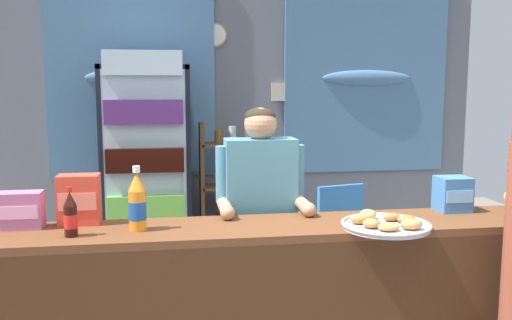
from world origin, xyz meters
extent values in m
cube|color=slate|center=(0.00, 3.12, 1.44)|extent=(4.76, 0.12, 2.88)
cube|color=teal|center=(-1.01, 3.03, 1.84)|extent=(1.54, 0.04, 2.08)
ellipsoid|color=teal|center=(-1.01, 3.01, 1.74)|extent=(0.85, 0.10, 0.16)
cube|color=teal|center=(1.28, 3.03, 1.84)|extent=(1.66, 0.04, 2.08)
ellipsoid|color=teal|center=(1.28, 3.01, 1.74)|extent=(0.91, 0.10, 0.16)
cylinder|color=tan|center=(-0.23, 3.04, 2.14)|extent=(0.23, 0.03, 0.23)
cylinder|color=white|center=(-0.23, 3.02, 2.14)|extent=(0.20, 0.01, 0.20)
cube|color=beige|center=(0.43, 3.04, 1.60)|extent=(0.24, 0.02, 0.18)
cube|color=brown|center=(-0.10, 0.47, 0.93)|extent=(3.56, 0.46, 0.04)
cube|color=black|center=(-0.88, 2.91, 0.92)|extent=(0.75, 0.04, 1.84)
cube|color=black|center=(-1.23, 2.62, 0.92)|extent=(0.04, 0.61, 1.84)
cube|color=black|center=(-0.52, 2.62, 0.92)|extent=(0.04, 0.61, 1.84)
cube|color=black|center=(-0.88, 2.62, 1.82)|extent=(0.75, 0.61, 0.04)
cube|color=black|center=(-0.88, 2.62, 0.04)|extent=(0.75, 0.61, 0.08)
cube|color=silver|center=(-0.88, 2.33, 0.97)|extent=(0.69, 0.02, 1.68)
cylinder|color=#B7B7BC|center=(-0.56, 2.30, 0.92)|extent=(0.02, 0.02, 0.40)
cube|color=silver|center=(-0.88, 2.62, 0.55)|extent=(0.67, 0.53, 0.02)
cube|color=#75C64C|center=(-0.88, 2.50, 0.66)|extent=(0.63, 0.49, 0.20)
cube|color=silver|center=(-0.88, 2.62, 0.94)|extent=(0.67, 0.53, 0.02)
cube|color=black|center=(-0.88, 2.50, 1.05)|extent=(0.63, 0.49, 0.20)
cube|color=silver|center=(-0.88, 2.62, 1.34)|extent=(0.67, 0.53, 0.02)
cube|color=#56286B|center=(-0.88, 2.50, 1.45)|extent=(0.63, 0.49, 0.20)
cube|color=silver|center=(-0.88, 2.62, 1.74)|extent=(0.67, 0.53, 0.02)
cube|color=silver|center=(-0.88, 2.50, 1.85)|extent=(0.63, 0.49, 0.20)
cube|color=brown|center=(-0.39, 2.74, 0.66)|extent=(0.04, 0.28, 1.33)
cube|color=brown|center=(0.05, 2.74, 0.66)|extent=(0.04, 0.28, 1.33)
cube|color=brown|center=(-0.17, 2.74, 1.13)|extent=(0.44, 0.28, 0.02)
cylinder|color=brown|center=(-0.24, 2.74, 1.20)|extent=(0.07, 0.07, 0.12)
cylinder|color=silver|center=(-0.10, 2.74, 1.22)|extent=(0.07, 0.07, 0.15)
cube|color=brown|center=(-0.17, 2.74, 0.73)|extent=(0.44, 0.28, 0.02)
cylinder|color=#75C64C|center=(-0.24, 2.74, 0.80)|extent=(0.06, 0.06, 0.11)
cylinder|color=#56286B|center=(-0.10, 2.74, 0.79)|extent=(0.07, 0.07, 0.10)
cube|color=brown|center=(-0.17, 2.74, 0.33)|extent=(0.44, 0.28, 0.02)
cylinder|color=black|center=(-0.24, 2.74, 0.41)|extent=(0.05, 0.05, 0.13)
cylinder|color=black|center=(-0.10, 2.74, 0.41)|extent=(0.06, 0.06, 0.13)
cube|color=#3884D6|center=(0.65, 2.15, 0.44)|extent=(0.53, 0.53, 0.04)
cube|color=#3884D6|center=(0.69, 1.96, 0.66)|extent=(0.41, 0.14, 0.40)
cylinder|color=#3884D6|center=(0.78, 2.38, 0.22)|extent=(0.04, 0.04, 0.44)
cylinder|color=#3884D6|center=(0.41, 2.29, 0.22)|extent=(0.04, 0.04, 0.44)
cylinder|color=#3884D6|center=(0.88, 2.01, 0.22)|extent=(0.04, 0.04, 0.44)
cylinder|color=#3884D6|center=(0.51, 1.92, 0.22)|extent=(0.04, 0.04, 0.44)
cube|color=#3884D6|center=(0.84, 2.20, 0.56)|extent=(0.14, 0.39, 0.03)
cube|color=#3884D6|center=(0.45, 2.10, 0.56)|extent=(0.14, 0.39, 0.03)
cylinder|color=#28282D|center=(-0.24, 0.87, 0.40)|extent=(0.11, 0.11, 0.80)
cylinder|color=#28282D|center=(-0.06, 0.87, 0.40)|extent=(0.11, 0.11, 0.80)
cube|color=teal|center=(-0.15, 0.87, 1.08)|extent=(0.41, 0.20, 0.55)
sphere|color=tan|center=(-0.15, 0.87, 1.44)|extent=(0.19, 0.19, 0.19)
ellipsoid|color=#2D2319|center=(-0.15, 0.88, 1.48)|extent=(0.18, 0.18, 0.10)
cylinder|color=teal|center=(-0.37, 0.87, 1.15)|extent=(0.08, 0.08, 0.33)
cylinder|color=tan|center=(-0.37, 0.72, 0.99)|extent=(0.07, 0.26, 0.07)
sphere|color=tan|center=(-0.37, 0.59, 0.99)|extent=(0.08, 0.08, 0.08)
cylinder|color=teal|center=(0.07, 0.87, 1.15)|extent=(0.08, 0.08, 0.33)
cylinder|color=tan|center=(0.07, 0.72, 0.99)|extent=(0.07, 0.26, 0.07)
sphere|color=tan|center=(0.07, 0.59, 0.99)|extent=(0.08, 0.08, 0.08)
cylinder|color=orange|center=(-0.83, 0.45, 1.05)|extent=(0.09, 0.09, 0.20)
cone|color=orange|center=(-0.83, 0.45, 1.19)|extent=(0.09, 0.09, 0.09)
cylinder|color=white|center=(-0.83, 0.45, 1.26)|extent=(0.04, 0.04, 0.03)
cylinder|color=#194C99|center=(-0.83, 0.45, 1.05)|extent=(0.09, 0.09, 0.09)
cylinder|color=black|center=(-1.14, 0.39, 1.02)|extent=(0.06, 0.06, 0.15)
cone|color=black|center=(-1.14, 0.39, 1.13)|extent=(0.06, 0.06, 0.07)
cylinder|color=red|center=(-1.14, 0.39, 1.18)|extent=(0.03, 0.03, 0.02)
cylinder|color=red|center=(-1.14, 0.39, 1.02)|extent=(0.06, 0.06, 0.07)
cube|color=#3D75B7|center=(0.92, 0.61, 1.05)|extent=(0.18, 0.16, 0.20)
cube|color=#7CB5F7|center=(0.92, 0.53, 1.05)|extent=(0.16, 0.00, 0.07)
cube|color=#E5422D|center=(-1.14, 0.63, 1.08)|extent=(0.21, 0.13, 0.26)
cube|color=#FF826D|center=(-1.14, 0.57, 1.08)|extent=(0.19, 0.00, 0.09)
cube|color=#B76699|center=(-1.42, 0.58, 1.04)|extent=(0.22, 0.12, 0.19)
cube|color=#F7A5D8|center=(-1.42, 0.52, 1.04)|extent=(0.20, 0.00, 0.06)
cylinder|color=#BCBCC1|center=(0.40, 0.30, 0.96)|extent=(0.43, 0.43, 0.02)
torus|color=#BCBCC1|center=(0.40, 0.30, 0.97)|extent=(0.45, 0.45, 0.02)
ellipsoid|color=#A36638|center=(0.52, 0.32, 0.99)|extent=(0.10, 0.08, 0.04)
ellipsoid|color=#A36638|center=(0.46, 0.38, 0.99)|extent=(0.09, 0.06, 0.04)
ellipsoid|color=tan|center=(0.36, 0.44, 0.99)|extent=(0.08, 0.09, 0.05)
ellipsoid|color=#B2753D|center=(0.28, 0.34, 0.99)|extent=(0.11, 0.06, 0.05)
ellipsoid|color=#B2753D|center=(0.31, 0.26, 0.99)|extent=(0.09, 0.08, 0.05)
ellipsoid|color=#C68947|center=(0.37, 0.19, 0.98)|extent=(0.11, 0.08, 0.04)
ellipsoid|color=#C68947|center=(0.49, 0.20, 0.99)|extent=(0.11, 0.08, 0.05)
ellipsoid|color=#DBCC42|center=(1.24, 0.56, 1.00)|extent=(0.09, 0.03, 0.13)
camera|label=1|loc=(-0.66, -2.24, 1.66)|focal=38.25mm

